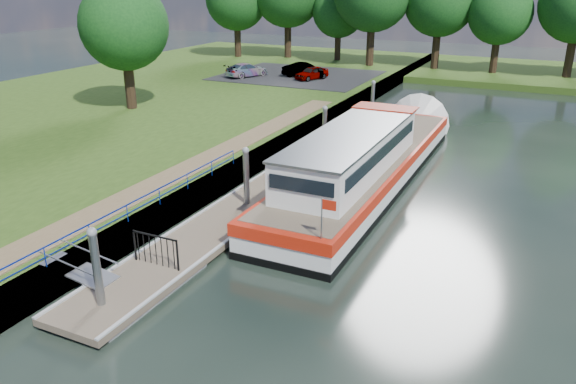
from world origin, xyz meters
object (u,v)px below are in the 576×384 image
at_px(pontoon, 291,177).
at_px(car_c, 247,70).
at_px(barge, 370,160).
at_px(car_a, 312,73).
at_px(car_b, 304,70).

bearing_deg(pontoon, car_c, 124.12).
bearing_deg(pontoon, barge, 25.36).
xyz_separation_m(barge, car_c, (-18.64, 20.50, 0.37)).
distance_m(car_a, car_b, 1.27).
bearing_deg(barge, car_b, 121.19).
xyz_separation_m(pontoon, barge, (3.60, 1.70, 0.90)).
height_order(car_a, car_b, car_b).
bearing_deg(barge, car_a, 119.90).
relative_size(barge, car_c, 4.91).
height_order(pontoon, barge, barge).
relative_size(pontoon, car_b, 7.43).
bearing_deg(car_b, car_a, -127.02).
height_order(car_a, car_c, car_c).
height_order(car_b, car_c, car_b).
relative_size(pontoon, car_a, 8.74).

